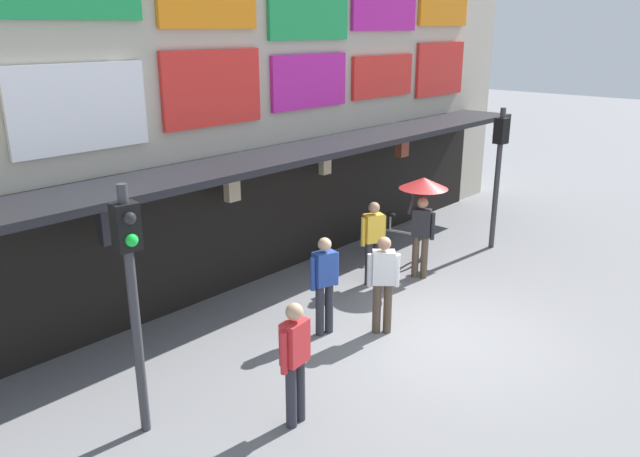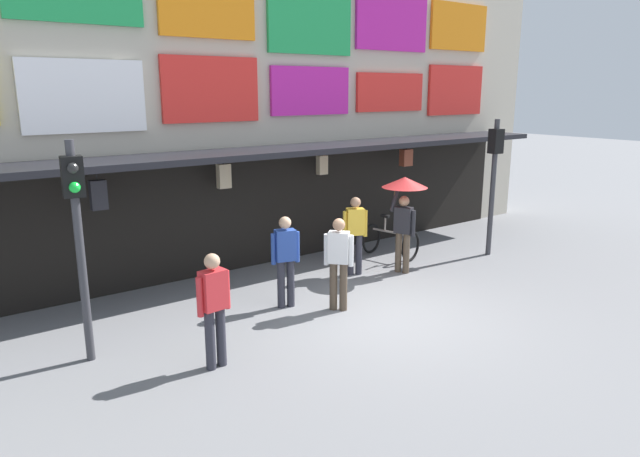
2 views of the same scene
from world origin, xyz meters
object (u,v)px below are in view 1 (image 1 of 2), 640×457
pedestrian_in_blue (373,236)px  pedestrian_in_red (295,357)px  traffic_light_near (131,273)px  pedestrian_in_green (383,280)px  pedestrian_in_white (324,281)px  traffic_light_far (499,156)px  bicycle_parked (397,241)px  pedestrian_with_umbrella (423,199)px

pedestrian_in_blue → pedestrian_in_red: size_ratio=1.00×
pedestrian_in_blue → traffic_light_near: bearing=-172.3°
pedestrian_in_green → traffic_light_near: bearing=171.4°
pedestrian_in_blue → pedestrian_in_white: 2.33m
traffic_light_far → bicycle_parked: (-2.05, 1.22, -1.75)m
pedestrian_with_umbrella → pedestrian_in_green: (-2.45, -0.87, -0.69)m
pedestrian_with_umbrella → pedestrian_in_green: bearing=-160.4°
pedestrian_with_umbrella → pedestrian_in_green: pedestrian_with_umbrella is taller
traffic_light_near → bicycle_parked: size_ratio=2.48×
pedestrian_with_umbrella → pedestrian_in_red: (-5.21, -1.55, -0.69)m
pedestrian_in_blue → pedestrian_in_white: (-2.22, -0.72, -0.04)m
bicycle_parked → pedestrian_in_green: pedestrian_in_green is taller
bicycle_parked → pedestrian_in_blue: 1.68m
pedestrian_in_green → traffic_light_far: bearing=7.2°
pedestrian_with_umbrella → pedestrian_in_white: (-3.12, -0.19, -0.69)m
bicycle_parked → pedestrian_in_red: (-5.81, -2.55, 0.55)m
traffic_light_far → pedestrian_in_green: 5.28m
pedestrian_in_white → bicycle_parked: bearing=17.7°
traffic_light_far → bicycle_parked: bearing=149.3°
pedestrian_in_white → pedestrian_in_green: size_ratio=1.00×
bicycle_parked → pedestrian_in_white: 3.95m
traffic_light_near → traffic_light_far: (9.23, 0.02, 0.00)m
traffic_light_far → pedestrian_in_white: 5.90m
pedestrian_in_blue → traffic_light_far: bearing=-11.9°
pedestrian_in_blue → pedestrian_in_white: bearing=-162.1°
traffic_light_near → traffic_light_far: size_ratio=1.00×
traffic_light_far → pedestrian_in_blue: traffic_light_far is taller
pedestrian_in_blue → pedestrian_with_umbrella: pedestrian_with_umbrella is taller
pedestrian_with_umbrella → pedestrian_in_green: 2.69m
traffic_light_near → pedestrian_in_blue: (5.67, 0.77, -1.16)m
traffic_light_far → pedestrian_in_blue: size_ratio=1.90×
traffic_light_far → pedestrian_with_umbrella: traffic_light_far is taller
pedestrian_in_white → traffic_light_far: bearing=-0.3°
traffic_light_far → pedestrian_in_blue: (-3.56, 0.75, -1.16)m
pedestrian_in_white → pedestrian_in_red: size_ratio=1.00×
traffic_light_near → pedestrian_in_green: 4.34m
traffic_light_far → pedestrian_with_umbrella: size_ratio=1.54×
pedestrian_in_green → pedestrian_in_blue: bearing=42.1°
pedestrian_in_blue → pedestrian_with_umbrella: 1.24m
pedestrian_in_white → pedestrian_in_red: (-2.08, -1.36, 0.00)m
traffic_light_near → pedestrian_in_green: traffic_light_near is taller
pedestrian_in_white → pedestrian_with_umbrella: bearing=3.5°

